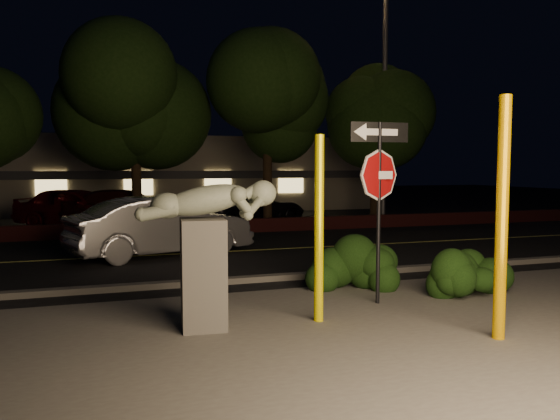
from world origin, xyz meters
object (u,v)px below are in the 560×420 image
(sculpture, at_px, (206,238))
(streetlight, at_px, (380,79))
(yellow_pole_right, at_px, (502,219))
(silver_sedan, at_px, (161,227))
(signpost, at_px, (379,176))
(parked_car_darkred, at_px, (128,208))
(yellow_pole_left, at_px, (319,229))
(parked_car_dark, at_px, (252,208))
(parked_car_red, at_px, (76,207))

(sculpture, relative_size, streetlight, 0.21)
(yellow_pole_right, relative_size, sculpture, 1.53)
(silver_sedan, bearing_deg, yellow_pole_right, -174.79)
(signpost, bearing_deg, yellow_pole_right, -72.25)
(yellow_pole_right, distance_m, streetlight, 16.36)
(parked_car_darkred, bearing_deg, streetlight, -87.69)
(silver_sedan, relative_size, parked_car_darkred, 0.93)
(yellow_pole_right, height_order, silver_sedan, yellow_pole_right)
(yellow_pole_left, relative_size, parked_car_dark, 0.60)
(parked_car_red, relative_size, parked_car_darkred, 0.92)
(yellow_pole_left, relative_size, streetlight, 0.28)
(parked_car_dark, bearing_deg, signpost, 155.13)
(parked_car_darkred, bearing_deg, parked_car_red, 88.73)
(signpost, height_order, parked_car_red, signpost)
(yellow_pole_left, height_order, parked_car_dark, yellow_pole_left)
(parked_car_dark, bearing_deg, silver_sedan, 130.31)
(silver_sedan, bearing_deg, streetlight, -76.11)
(sculpture, xyz_separation_m, silver_sedan, (0.09, 6.93, -0.55))
(signpost, xyz_separation_m, sculpture, (-3.09, -0.53, -0.88))
(parked_car_darkred, bearing_deg, yellow_pole_left, -159.32)
(yellow_pole_right, bearing_deg, parked_car_darkred, 104.09)
(yellow_pole_left, height_order, parked_car_darkred, yellow_pole_left)
(parked_car_darkred, height_order, parked_car_dark, parked_car_darkred)
(parked_car_red, distance_m, parked_car_dark, 7.06)
(parked_car_red, bearing_deg, sculpture, -144.39)
(signpost, bearing_deg, silver_sedan, 117.27)
(parked_car_darkred, bearing_deg, parked_car_dark, -79.81)
(streetlight, bearing_deg, signpost, -113.97)
(signpost, bearing_deg, parked_car_red, 112.58)
(yellow_pole_right, bearing_deg, parked_car_dark, 86.71)
(parked_car_dark, bearing_deg, sculpture, 143.70)
(yellow_pole_left, height_order, streetlight, streetlight)
(signpost, height_order, sculpture, signpost)
(sculpture, xyz_separation_m, streetlight, (9.74, 12.83, 4.71))
(yellow_pole_left, relative_size, sculpture, 1.31)
(yellow_pole_right, bearing_deg, sculpture, 155.00)
(signpost, xyz_separation_m, silver_sedan, (-3.00, 6.40, -1.44))
(silver_sedan, distance_m, parked_car_red, 8.59)
(yellow_pole_right, height_order, parked_car_darkred, yellow_pole_right)
(yellow_pole_left, bearing_deg, parked_car_dark, 78.57)
(yellow_pole_left, height_order, sculpture, yellow_pole_left)
(parked_car_red, bearing_deg, parked_car_darkred, -77.17)
(parked_car_red, bearing_deg, parked_car_dark, -68.98)
(streetlight, bearing_deg, silver_sedan, -144.14)
(parked_car_red, bearing_deg, silver_sedan, -136.66)
(signpost, bearing_deg, parked_car_dark, 85.71)
(signpost, relative_size, parked_car_dark, 0.66)
(yellow_pole_right, height_order, sculpture, yellow_pole_right)
(streetlight, relative_size, parked_car_dark, 2.15)
(streetlight, bearing_deg, yellow_pole_left, -117.31)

